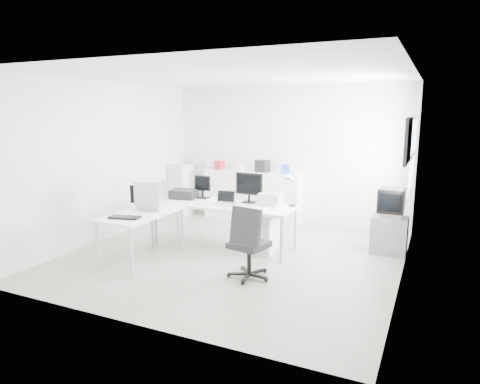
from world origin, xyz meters
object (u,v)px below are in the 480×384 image
at_px(lcd_monitor_large, 249,188).
at_px(crt_tv, 391,203).
at_px(lcd_monitor_small, 203,187).
at_px(crt_monitor, 151,196).
at_px(inkjet_printer, 184,194).
at_px(tv_cabinet, 389,235).
at_px(side_desk, 143,236).
at_px(filing_cabinet, 181,190).
at_px(laptop, 224,198).
at_px(main_desk, 224,225).
at_px(laser_printer, 271,199).
at_px(office_chair, 249,241).
at_px(sideboard, 253,196).
at_px(drawer_pedestal, 264,234).

xyz_separation_m(lcd_monitor_large, crt_tv, (2.23, 0.59, -0.17)).
height_order(lcd_monitor_small, lcd_monitor_large, lcd_monitor_large).
bearing_deg(crt_monitor, inkjet_printer, 74.57).
height_order(lcd_monitor_large, tv_cabinet, lcd_monitor_large).
xyz_separation_m(side_desk, lcd_monitor_large, (1.20, 1.35, 0.63)).
bearing_deg(filing_cabinet, crt_tv, -10.56).
bearing_deg(lcd_monitor_small, tv_cabinet, 13.16).
height_order(lcd_monitor_small, laptop, lcd_monitor_small).
relative_size(lcd_monitor_large, filing_cabinet, 0.45).
bearing_deg(laptop, main_desk, 109.07).
bearing_deg(side_desk, tv_cabinet, 29.49).
relative_size(crt_tv, filing_cabinet, 0.45).
height_order(side_desk, laser_printer, laser_printer).
distance_m(side_desk, office_chair, 1.79).
bearing_deg(sideboard, lcd_monitor_small, -99.40).
relative_size(main_desk, laptop, 6.85).
bearing_deg(crt_monitor, side_desk, -105.43).
bearing_deg(filing_cabinet, sideboard, 7.92).
distance_m(office_chair, filing_cabinet, 3.98).
distance_m(crt_monitor, tv_cabinet, 3.88).
xyz_separation_m(office_chair, tv_cabinet, (1.64, 1.92, -0.22)).
bearing_deg(sideboard, main_desk, -81.78).
bearing_deg(lcd_monitor_large, tv_cabinet, 16.90).
bearing_deg(crt_tv, tv_cabinet, 0.00).
bearing_deg(lcd_monitor_small, office_chair, -39.40).
bearing_deg(inkjet_printer, lcd_monitor_large, -1.46).
distance_m(laptop, tv_cabinet, 2.75).
height_order(main_desk, lcd_monitor_large, lcd_monitor_large).
bearing_deg(sideboard, laptop, -80.79).
bearing_deg(laptop, tv_cabinet, 12.88).
bearing_deg(office_chair, crt_monitor, -176.31).
height_order(lcd_monitor_small, office_chair, lcd_monitor_small).
bearing_deg(crt_tv, inkjet_printer, -167.83).
relative_size(tv_cabinet, sideboard, 0.29).
bearing_deg(sideboard, filing_cabinet, -172.08).
xyz_separation_m(inkjet_printer, tv_cabinet, (3.43, 0.74, -0.53)).
bearing_deg(lcd_monitor_large, office_chair, -64.13).
bearing_deg(side_desk, office_chair, 0.46).
distance_m(drawer_pedestal, tv_cabinet, 2.04).
bearing_deg(tv_cabinet, laptop, -159.62).
height_order(side_desk, tv_cabinet, side_desk).
bearing_deg(main_desk, side_desk, -127.69).
xyz_separation_m(drawer_pedestal, crt_tv, (1.88, 0.79, 0.53)).
distance_m(laser_printer, sideboard, 2.00).
bearing_deg(inkjet_printer, main_desk, -15.29).
height_order(drawer_pedestal, sideboard, sideboard).
bearing_deg(laser_printer, lcd_monitor_large, 174.59).
height_order(main_desk, inkjet_printer, inkjet_printer).
height_order(lcd_monitor_large, crt_monitor, lcd_monitor_large).
bearing_deg(laptop, crt_monitor, -147.69).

